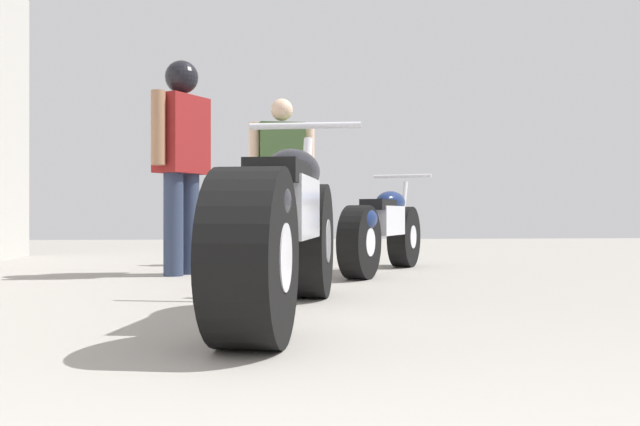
# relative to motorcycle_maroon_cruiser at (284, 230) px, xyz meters

# --- Properties ---
(ground_plane) EXTENTS (18.51, 18.51, 0.00)m
(ground_plane) POSITION_rel_motorcycle_maroon_cruiser_xyz_m (0.11, 0.91, -0.43)
(ground_plane) COLOR gray
(motorcycle_maroon_cruiser) EXTENTS (0.81, 2.26, 1.05)m
(motorcycle_maroon_cruiser) POSITION_rel_motorcycle_maroon_cruiser_xyz_m (0.00, 0.00, 0.00)
(motorcycle_maroon_cruiser) COLOR black
(motorcycle_maroon_cruiser) RESTS_ON ground_plane
(motorcycle_black_naked) EXTENTS (1.03, 1.76, 0.88)m
(motorcycle_black_naked) POSITION_rel_motorcycle_maroon_cruiser_xyz_m (0.92, 2.48, -0.06)
(motorcycle_black_naked) COLOR black
(motorcycle_black_naked) RESTS_ON ground_plane
(mechanic_in_blue) EXTENTS (0.67, 0.28, 1.67)m
(mechanic_in_blue) POSITION_rel_motorcycle_maroon_cruiser_xyz_m (0.07, 3.53, 0.51)
(mechanic_in_blue) COLOR #4C4C4C
(mechanic_in_blue) RESTS_ON ground_plane
(mechanic_with_helmet) EXTENTS (0.47, 0.65, 1.79)m
(mechanic_with_helmet) POSITION_rel_motorcycle_maroon_cruiser_xyz_m (-0.79, 2.41, 0.64)
(mechanic_with_helmet) COLOR #2D3851
(mechanic_with_helmet) RESTS_ON ground_plane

